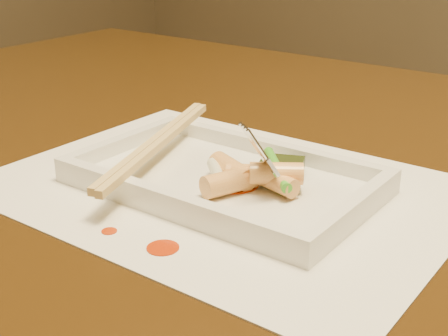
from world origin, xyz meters
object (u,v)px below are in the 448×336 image
Objects in this scene: fork at (308,106)px; plate_base at (224,183)px; table at (272,245)px; chopstick_a at (154,141)px; placemat at (224,188)px.

plate_base is at bearing -165.58° from fork.
chopstick_a is (-0.08, -0.09, 0.13)m from table.
chopstick_a reaches higher than placemat.
plate_base is 0.11m from fork.
placemat is at bearing -86.52° from table.
fork reaches higher than plate_base.
fork is at bearing -45.31° from table.
fork is at bearing 14.42° from plate_base.
table is at bearing 134.69° from fork.
placemat is 2.86× the size of fork.
plate_base is 1.05× the size of chopstick_a.
chopstick_a reaches higher than table.
placemat reaches higher than table.
plate_base is (0.01, -0.09, 0.11)m from table.
table is 0.18m from chopstick_a.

